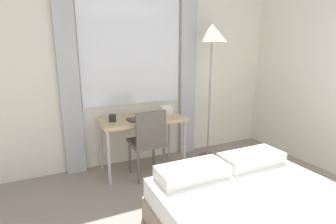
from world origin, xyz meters
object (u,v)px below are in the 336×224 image
object	(u,v)px
desk	(142,123)
mug	(112,118)
standing_lamp	(212,40)
telephone	(166,110)
desk_chair	(148,139)
book	(137,119)

from	to	relation	value
desk	mug	distance (m)	0.41
standing_lamp	telephone	size ratio (longest dim) A/B	10.90
telephone	mug	distance (m)	0.80
standing_lamp	mug	size ratio (longest dim) A/B	21.70
desk_chair	book	world-z (taller)	desk_chair
desk_chair	telephone	distance (m)	0.63
book	mug	xyz separation A→B (m)	(-0.30, 0.08, 0.03)
desk_chair	standing_lamp	world-z (taller)	standing_lamp
desk	mug	world-z (taller)	mug
standing_lamp	telephone	bearing A→B (deg)	166.08
standing_lamp	telephone	xyz separation A→B (m)	(-0.62, 0.15, -0.95)
desk	book	xyz separation A→B (m)	(-0.10, -0.08, 0.08)
standing_lamp	book	size ratio (longest dim) A/B	8.04
desk	standing_lamp	xyz separation A→B (m)	(1.03, -0.04, 1.07)
telephone	mug	bearing A→B (deg)	-171.59
book	mug	world-z (taller)	mug
desk_chair	telephone	xyz separation A→B (m)	(0.42, 0.39, 0.26)
standing_lamp	book	distance (m)	1.50
desk_chair	telephone	size ratio (longest dim) A/B	5.03
desk_chair	mug	distance (m)	0.52
telephone	desk_chair	bearing A→B (deg)	-137.71
desk_chair	mug	world-z (taller)	desk_chair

